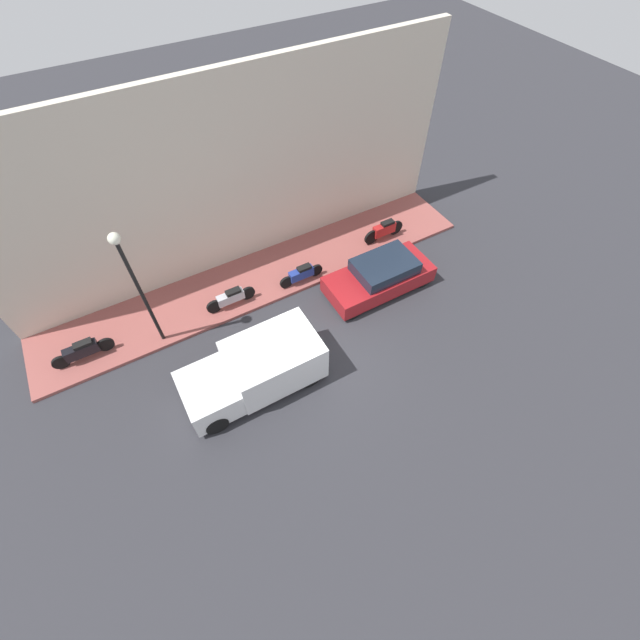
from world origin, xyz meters
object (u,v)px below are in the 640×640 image
(scooter_silver, at_px, (231,298))
(motorcycle_red, at_px, (384,230))
(streetlamp, at_px, (132,275))
(parked_car, at_px, (380,276))
(delivery_van, at_px, (255,370))
(motorcycle_black, at_px, (82,351))
(motorcycle_blue, at_px, (302,274))

(scooter_silver, xyz_separation_m, motorcycle_red, (0.27, -7.09, 0.06))
(scooter_silver, xyz_separation_m, streetlamp, (-0.23, 2.74, 2.83))
(parked_car, bearing_deg, delivery_van, 105.02)
(parked_car, height_order, motorcycle_black, parked_car)
(parked_car, bearing_deg, streetlamp, 78.33)
(parked_car, height_order, scooter_silver, parked_car)
(delivery_van, distance_m, scooter_silver, 3.56)
(motorcycle_red, height_order, streetlamp, streetlamp)
(parked_car, distance_m, motorcycle_red, 2.77)
(motorcycle_blue, bearing_deg, motorcycle_black, 86.76)
(parked_car, xyz_separation_m, motorcycle_red, (2.17, -1.72, -0.05))
(scooter_silver, relative_size, motorcycle_red, 1.00)
(parked_car, xyz_separation_m, scooter_silver, (1.90, 5.37, -0.11))
(delivery_van, height_order, motorcycle_blue, delivery_van)
(motorcycle_blue, bearing_deg, streetlamp, 90.18)
(motorcycle_black, bearing_deg, scooter_silver, -92.72)
(motorcycle_blue, bearing_deg, motorcycle_red, -83.50)
(delivery_van, distance_m, streetlamp, 4.64)
(streetlamp, bearing_deg, motorcycle_black, 79.30)
(motorcycle_black, bearing_deg, delivery_van, -128.59)
(parked_car, relative_size, streetlamp, 0.87)
(scooter_silver, bearing_deg, delivery_van, 170.69)
(motorcycle_red, xyz_separation_m, streetlamp, (-0.50, 9.83, 2.77))
(delivery_van, distance_m, motorcycle_black, 6.01)
(scooter_silver, height_order, streetlamp, streetlamp)
(motorcycle_black, xyz_separation_m, scooter_silver, (-0.25, -5.26, -0.03))
(motorcycle_blue, distance_m, scooter_silver, 2.86)
(motorcycle_black, distance_m, streetlamp, 3.80)
(scooter_silver, height_order, motorcycle_red, motorcycle_red)
(parked_car, distance_m, motorcycle_black, 10.84)
(scooter_silver, bearing_deg, motorcycle_blue, -94.20)
(motorcycle_black, bearing_deg, parked_car, -101.44)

